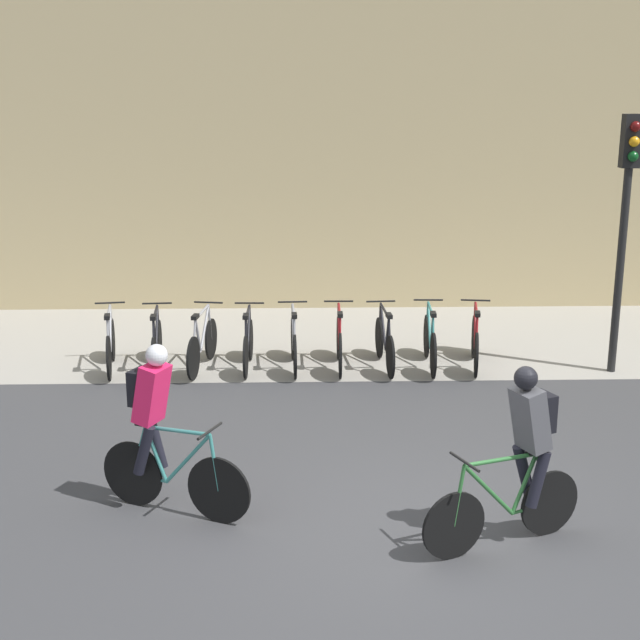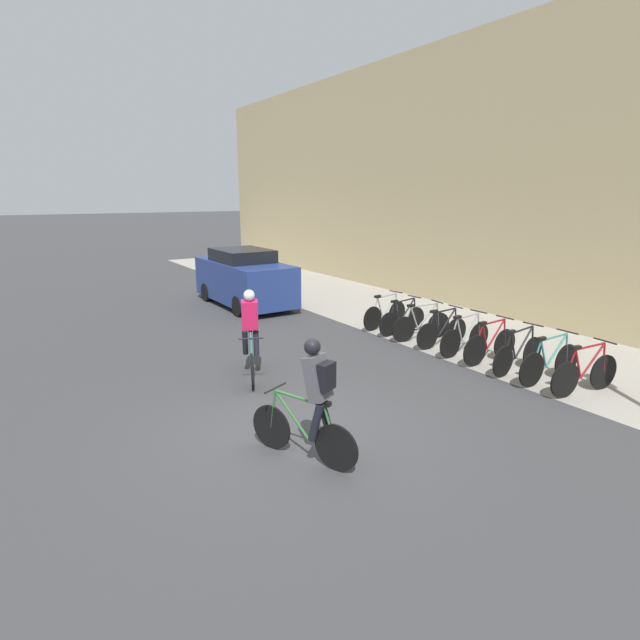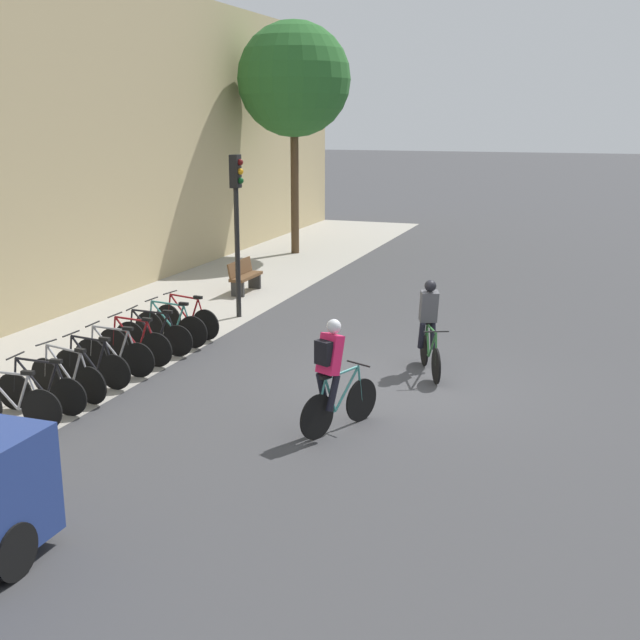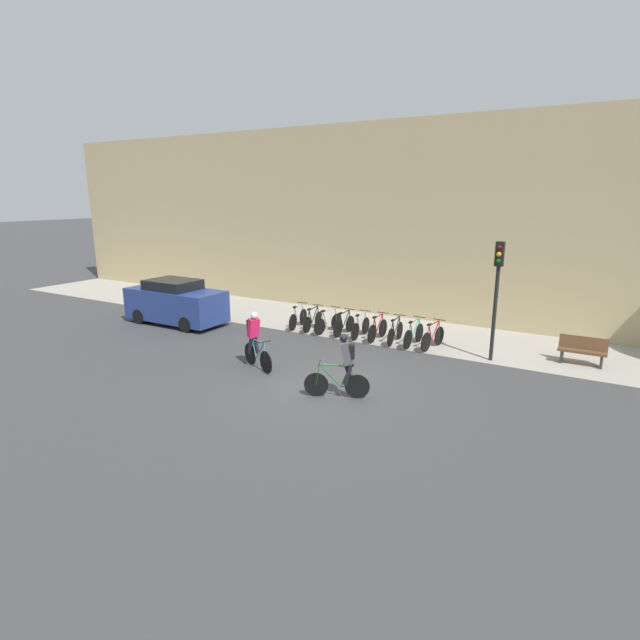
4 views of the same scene
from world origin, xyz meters
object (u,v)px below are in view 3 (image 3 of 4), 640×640
(parked_bike_1, at_px, (41,390))
(parked_bike_8, at_px, (187,319))
(parked_bike_5, at_px, (135,344))
(cyclist_pink, at_px, (333,374))
(parked_bike_7, at_px, (171,327))
(parked_bike_6, at_px, (154,336))
(cyclist_grey, at_px, (429,323))
(parked_bike_3, at_px, (92,366))
(parked_bike_4, at_px, (114,354))
(traffic_light_pole, at_px, (237,207))
(parked_bike_2, at_px, (68,377))
(parked_bike_0, at_px, (12,404))
(bench, at_px, (244,276))

(parked_bike_1, xyz_separation_m, parked_bike_8, (4.92, 0.00, 0.01))
(parked_bike_5, bearing_deg, cyclist_pink, -113.36)
(cyclist_pink, xyz_separation_m, parked_bike_7, (3.45, 4.74, -0.54))
(parked_bike_6, relative_size, parked_bike_7, 0.98)
(cyclist_grey, xyz_separation_m, parked_bike_5, (-1.46, 5.48, -0.54))
(parked_bike_3, relative_size, parked_bike_4, 0.96)
(cyclist_grey, bearing_deg, parked_bike_1, 127.90)
(parked_bike_5, bearing_deg, traffic_light_pole, -4.15)
(cyclist_pink, height_order, cyclist_grey, cyclist_pink)
(parked_bike_2, xyz_separation_m, parked_bike_4, (1.41, 0.00, 0.00))
(parked_bike_0, bearing_deg, parked_bike_7, -0.00)
(parked_bike_7, bearing_deg, parked_bike_0, 180.00)
(parked_bike_5, relative_size, bench, 1.18)
(parked_bike_7, height_order, parked_bike_8, parked_bike_7)
(parked_bike_5, relative_size, parked_bike_6, 0.96)
(parked_bike_2, relative_size, parked_bike_6, 0.99)
(parked_bike_8, bearing_deg, parked_bike_6, -179.95)
(parked_bike_4, distance_m, parked_bike_7, 2.11)
(parked_bike_0, relative_size, parked_bike_5, 1.01)
(parked_bike_5, height_order, parked_bike_6, parked_bike_5)
(parked_bike_1, bearing_deg, parked_bike_4, 0.01)
(cyclist_pink, distance_m, parked_bike_7, 5.88)
(parked_bike_6, xyz_separation_m, parked_bike_7, (0.70, 0.00, 0.01))
(parked_bike_1, distance_m, parked_bike_6, 3.51)
(parked_bike_3, bearing_deg, parked_bike_2, -179.92)
(parked_bike_0, relative_size, parked_bike_2, 0.98)
(parked_bike_4, xyz_separation_m, parked_bike_8, (2.81, 0.00, 0.00))
(parked_bike_4, bearing_deg, parked_bike_3, 179.99)
(parked_bike_8, height_order, bench, parked_bike_8)
(parked_bike_1, relative_size, parked_bike_2, 0.97)
(parked_bike_5, distance_m, parked_bike_7, 1.41)
(parked_bike_3, bearing_deg, parked_bike_1, -179.97)
(parked_bike_1, height_order, parked_bike_4, parked_bike_4)
(parked_bike_5, bearing_deg, cyclist_grey, -75.12)
(parked_bike_0, xyz_separation_m, parked_bike_2, (1.40, -0.00, -0.00))
(parked_bike_7, distance_m, parked_bike_8, 0.70)
(cyclist_pink, height_order, parked_bike_0, cyclist_pink)
(parked_bike_2, height_order, parked_bike_6, parked_bike_2)
(parked_bike_4, bearing_deg, parked_bike_8, 0.00)
(parked_bike_0, bearing_deg, parked_bike_4, 0.00)
(cyclist_grey, relative_size, parked_bike_4, 1.06)
(parked_bike_2, xyz_separation_m, bench, (8.85, 0.73, 0.06))
(bench, bearing_deg, parked_bike_3, -174.88)
(parked_bike_0, distance_m, parked_bike_1, 0.70)
(parked_bike_0, xyz_separation_m, parked_bike_8, (5.62, 0.00, 0.00))
(parked_bike_2, relative_size, parked_bike_8, 1.01)
(parked_bike_0, height_order, parked_bike_2, parked_bike_0)
(parked_bike_3, relative_size, parked_bike_8, 0.96)
(bench, bearing_deg, parked_bike_2, -175.28)
(cyclist_grey, distance_m, parked_bike_6, 5.56)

